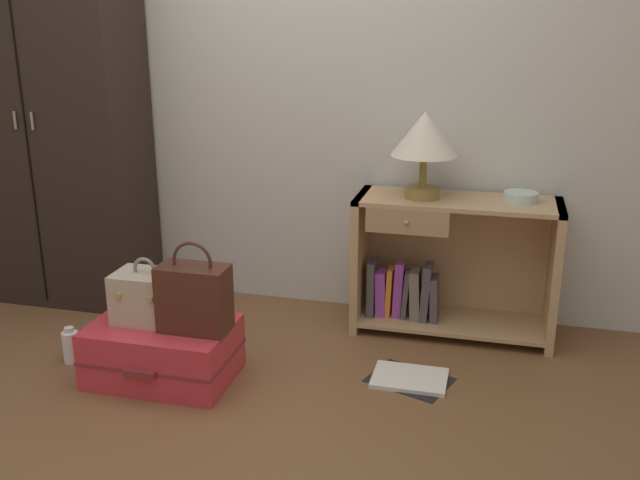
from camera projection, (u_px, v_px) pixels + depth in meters
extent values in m
plane|color=brown|center=(187.00, 440.00, 2.70)|extent=(9.00, 9.00, 0.00)
cube|color=beige|center=(295.00, 63.00, 3.69)|extent=(6.40, 0.10, 2.60)
cube|color=black|center=(51.00, 114.00, 3.80)|extent=(0.95, 0.45, 2.06)
cube|color=black|center=(24.00, 120.00, 3.59)|extent=(0.01, 0.01, 1.96)
cylinder|color=gray|center=(15.00, 120.00, 3.60)|extent=(0.01, 0.01, 0.09)
cylinder|color=gray|center=(32.00, 121.00, 3.57)|extent=(0.01, 0.01, 0.09)
cube|color=tan|center=(361.00, 259.00, 3.64)|extent=(0.04, 0.36, 0.69)
cube|color=tan|center=(554.00, 275.00, 3.41)|extent=(0.04, 0.36, 0.69)
cube|color=tan|center=(458.00, 201.00, 3.42)|extent=(0.99, 0.36, 0.02)
cube|color=tan|center=(451.00, 321.00, 3.62)|extent=(0.91, 0.36, 0.02)
cube|color=tan|center=(457.00, 256.00, 3.69)|extent=(0.91, 0.01, 0.67)
cube|color=#A68259|center=(407.00, 222.00, 3.34)|extent=(0.39, 0.02, 0.12)
sphere|color=#9E844C|center=(407.00, 223.00, 3.33)|extent=(0.02, 0.02, 0.02)
cube|color=#4C474C|center=(372.00, 287.00, 3.64)|extent=(0.04, 0.13, 0.29)
cube|color=purple|center=(381.00, 293.00, 3.64)|extent=(0.06, 0.10, 0.24)
cube|color=orange|center=(390.00, 292.00, 3.62)|extent=(0.03, 0.10, 0.26)
cube|color=purple|center=(399.00, 289.00, 3.61)|extent=(0.05, 0.08, 0.29)
cube|color=#4C474C|center=(406.00, 294.00, 3.60)|extent=(0.04, 0.10, 0.25)
cube|color=#726659|center=(415.00, 294.00, 3.59)|extent=(0.06, 0.12, 0.26)
cube|color=#4C474C|center=(426.00, 292.00, 3.57)|extent=(0.05, 0.13, 0.29)
cube|color=#4C474C|center=(434.00, 298.00, 3.57)|extent=(0.05, 0.12, 0.23)
cylinder|color=olive|center=(422.00, 193.00, 3.44)|extent=(0.17, 0.17, 0.05)
cylinder|color=olive|center=(423.00, 172.00, 3.41)|extent=(0.04, 0.04, 0.16)
cone|color=beige|center=(425.00, 133.00, 3.36)|extent=(0.32, 0.32, 0.21)
cylinder|color=silver|center=(521.00, 197.00, 3.37)|extent=(0.16, 0.16, 0.05)
cube|color=#D1333D|center=(163.00, 351.00, 3.13)|extent=(0.62, 0.41, 0.26)
cube|color=maroon|center=(163.00, 351.00, 3.13)|extent=(0.63, 0.42, 0.01)
cube|color=maroon|center=(139.00, 374.00, 2.93)|extent=(0.14, 0.02, 0.03)
cube|color=#B7A88E|center=(147.00, 297.00, 3.10)|extent=(0.27, 0.20, 0.22)
torus|color=gray|center=(144.00, 269.00, 3.06)|extent=(0.11, 0.02, 0.11)
cube|color=tan|center=(118.00, 296.00, 3.01)|extent=(0.02, 0.01, 0.02)
cube|color=tan|center=(150.00, 299.00, 2.97)|extent=(0.02, 0.01, 0.02)
cube|color=#472319|center=(194.00, 298.00, 2.99)|extent=(0.30, 0.16, 0.29)
torus|color=#472319|center=(192.00, 262.00, 2.94)|extent=(0.18, 0.01, 0.18)
cylinder|color=white|center=(71.00, 347.00, 3.28)|extent=(0.07, 0.07, 0.15)
cylinder|color=silver|center=(69.00, 330.00, 3.26)|extent=(0.04, 0.04, 0.02)
cube|color=white|center=(410.00, 378.00, 3.14)|extent=(0.33, 0.24, 0.02)
cube|color=black|center=(410.00, 380.00, 3.14)|extent=(0.41, 0.35, 0.01)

